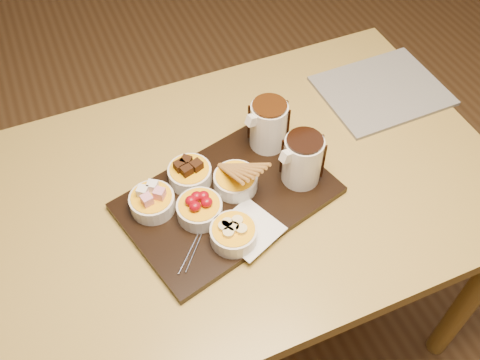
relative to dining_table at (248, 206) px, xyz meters
name	(u,v)px	position (x,y,z in m)	size (l,w,h in m)	color
ground	(245,318)	(0.00, 0.00, -0.65)	(5.00, 5.00, 0.00)	brown
dining_table	(248,206)	(0.00, 0.00, 0.00)	(1.20, 0.80, 0.75)	#AB8F3F
serving_board	(228,198)	(-0.07, -0.03, 0.11)	(0.46, 0.30, 0.02)	black
napkin	(248,229)	(-0.06, -0.14, 0.12)	(0.12, 0.12, 0.00)	white
bowl_marshmallows	(152,203)	(-0.23, 0.00, 0.14)	(0.10, 0.10, 0.04)	silver
bowl_cake	(190,175)	(-0.13, 0.04, 0.14)	(0.10, 0.10, 0.04)	silver
bowl_strawberries	(200,210)	(-0.14, -0.06, 0.14)	(0.10, 0.10, 0.04)	silver
bowl_biscotti	(236,181)	(-0.04, -0.02, 0.14)	(0.10, 0.10, 0.04)	silver
bowl_bananas	(234,234)	(-0.10, -0.15, 0.14)	(0.10, 0.10, 0.04)	silver
pitcher_dark_chocolate	(302,160)	(0.11, -0.05, 0.18)	(0.09, 0.09, 0.12)	silver
pitcher_milk_chocolate	(268,125)	(0.09, 0.08, 0.18)	(0.09, 0.09, 0.12)	silver
fondue_skewers	(203,224)	(-0.14, -0.09, 0.12)	(0.26, 0.03, 0.01)	silver
newspaper	(382,91)	(0.46, 0.14, 0.10)	(0.32, 0.26, 0.01)	beige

